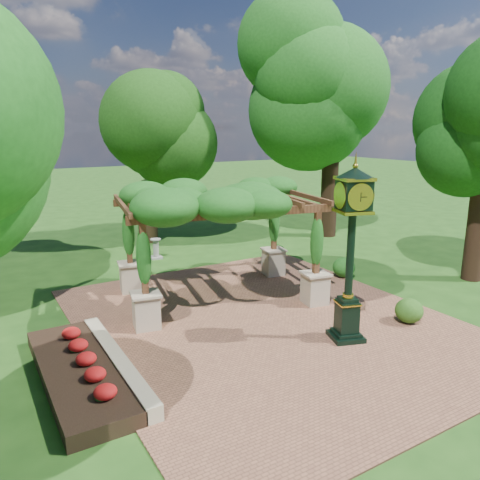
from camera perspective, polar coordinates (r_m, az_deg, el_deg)
ground at (r=13.33m, az=5.65°, el=-11.42°), size 120.00×120.00×0.00m
brick_plaza at (r=14.07m, az=3.19°, el=-9.91°), size 10.00×12.00×0.04m
border_wall at (r=11.81m, az=-14.74°, el=-14.22°), size 0.35×5.00×0.40m
flower_bed at (r=11.65m, az=-19.12°, el=-15.07°), size 1.50×5.00×0.36m
pedestal_clock at (r=12.38m, az=13.41°, el=0.12°), size 1.18×1.18×4.71m
pergola at (r=15.13m, az=-2.61°, el=4.57°), size 6.92×5.04×3.97m
sundial at (r=20.84m, az=-10.20°, el=-1.19°), size 0.55×0.55×0.89m
shrub_front at (r=14.68m, az=19.92°, el=-8.10°), size 0.81×0.81×0.72m
shrub_mid at (r=18.31m, az=12.55°, el=-3.26°), size 0.95×0.95×0.76m
shrub_back at (r=20.51m, az=4.59°, el=-1.39°), size 0.80×0.80×0.61m
tree_north at (r=23.38m, az=-11.36°, el=13.01°), size 4.39×4.39×8.01m
tree_east_far at (r=24.88m, az=11.44°, el=19.04°), size 6.11×6.11×11.78m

